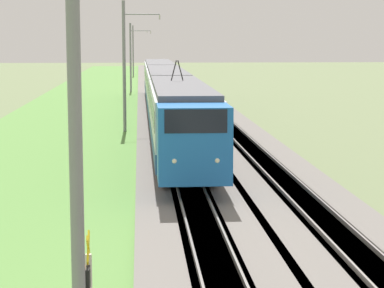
{
  "coord_description": "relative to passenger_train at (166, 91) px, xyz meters",
  "views": [
    {
      "loc": [
        -7.25,
        2.01,
        6.29
      ],
      "look_at": [
        21.3,
        0.0,
        2.29
      ],
      "focal_mm": 70.0,
      "sensor_mm": 36.0,
      "label": 1
    }
  ],
  "objects": [
    {
      "name": "ballast_main",
      "position": [
        1.11,
        0.0,
        -2.3
      ],
      "size": [
        240.0,
        4.4,
        0.3
      ],
      "color": "slate",
      "rests_on": "ground"
    },
    {
      "name": "ballast_adjacent",
      "position": [
        1.11,
        -4.09,
        -2.3
      ],
      "size": [
        240.0,
        4.4,
        0.3
      ],
      "color": "slate",
      "rests_on": "ground"
    },
    {
      "name": "track_main",
      "position": [
        1.11,
        0.0,
        -2.29
      ],
      "size": [
        240.0,
        1.57,
        0.45
      ],
      "color": "#4C4238",
      "rests_on": "ground"
    },
    {
      "name": "track_adjacent",
      "position": [
        1.11,
        -4.09,
        -2.29
      ],
      "size": [
        240.0,
        1.57,
        0.45
      ],
      "color": "#4C4238",
      "rests_on": "ground"
    },
    {
      "name": "grass_verge",
      "position": [
        1.11,
        6.38,
        -2.39
      ],
      "size": [
        240.0,
        13.15,
        0.12
      ],
      "color": "#5B8E42",
      "rests_on": "ground"
    },
    {
      "name": "passenger_train",
      "position": [
        0.0,
        0.0,
        0.0
      ],
      "size": [
        58.64,
        2.85,
        5.2
      ],
      "rotation": [
        0.0,
        0.0,
        3.14
      ],
      "color": "blue",
      "rests_on": "ground"
    },
    {
      "name": "catenary_mast_near",
      "position": [
        -44.42,
        2.96,
        2.23
      ],
      "size": [
        0.22,
        2.56,
        9.07
      ],
      "color": "slate",
      "rests_on": "ground"
    },
    {
      "name": "catenary_mast_mid",
      "position": [
        -5.58,
        2.96,
        2.13
      ],
      "size": [
        0.22,
        2.56,
        8.87
      ],
      "color": "slate",
      "rests_on": "ground"
    },
    {
      "name": "catenary_mast_far",
      "position": [
        33.27,
        2.96,
        1.81
      ],
      "size": [
        0.22,
        2.56,
        8.23
      ],
      "color": "slate",
      "rests_on": "ground"
    },
    {
      "name": "catenary_mast_distant",
      "position": [
        72.12,
        2.96,
        2.04
      ],
      "size": [
        0.22,
        2.56,
        8.68
      ],
      "color": "slate",
      "rests_on": "ground"
    }
  ]
}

